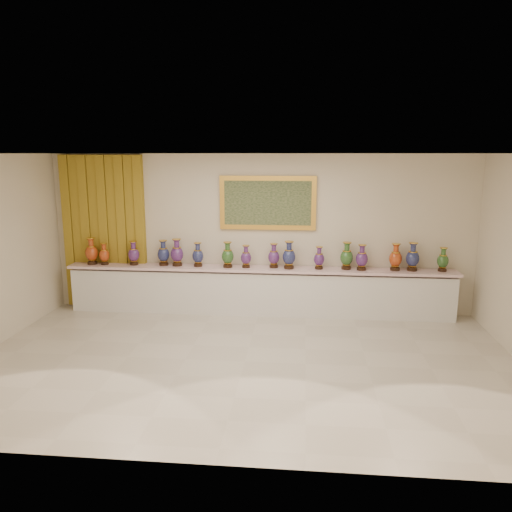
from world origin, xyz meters
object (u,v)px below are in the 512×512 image
Objects in this scene: vase_1 at (104,255)px; vase_0 at (92,252)px; vase_2 at (134,254)px; counter at (259,291)px.

vase_0 is at bearing 179.74° from vase_1.
vase_0 is at bearing -178.42° from vase_2.
vase_0 is 0.83m from vase_2.
vase_2 is at bearing 1.58° from vase_0.
vase_2 is at bearing 2.39° from vase_1.
vase_1 is at bearing -179.41° from counter.
vase_1 reaches higher than counter.
vase_2 reaches higher than vase_1.
counter is 15.86× the size of vase_2.
counter is 2.50m from vase_2.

